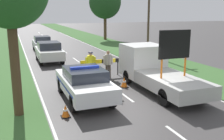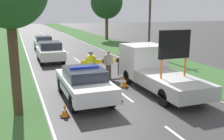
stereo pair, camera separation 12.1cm
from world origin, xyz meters
The scene contains 17 objects.
ground_plane centered at (0.00, 0.00, 0.00)m, with size 160.00×160.00×0.00m, color #3D3A3A.
lane_markings centered at (0.00, 13.83, 0.00)m, with size 7.92×58.66×0.01m.
grass_verge_left centered at (-6.42, 20.00, 0.02)m, with size 4.82×120.00×0.03m.
grass_verge_right centered at (6.42, 20.00, 0.02)m, with size 4.82×120.00×0.03m.
police_car centered at (-2.00, 1.44, 0.82)m, with size 1.93×4.75×1.62m.
work_truck centered at (2.00, 1.93, 1.07)m, with size 2.13×6.26×3.26m.
road_barrier centered at (0.22, 5.43, 0.90)m, with size 2.78×0.08×1.10m.
police_officer centered at (-0.79, 4.48, 1.06)m, with size 0.64×0.41×1.79m.
pedestrian_civilian centered at (0.42, 4.78, 1.02)m, with size 0.63×0.40×1.74m.
traffic_cone_near_police centered at (-0.62, 0.66, 0.31)m, with size 0.46×0.46×0.63m.
traffic_cone_centre_front centered at (-3.27, -0.38, 0.25)m, with size 0.37×0.37×0.51m.
traffic_cone_near_truck centered at (0.56, 2.61, 0.28)m, with size 0.41×0.41×0.57m.
traffic_cone_behind_barrier centered at (-1.12, 6.54, 0.26)m, with size 0.37×0.37×0.52m.
queued_car_van_white centered at (-2.25, 11.58, 0.86)m, with size 1.89×4.37×1.66m.
queued_car_sedan_silver centered at (-2.09, 17.95, 0.81)m, with size 1.71×4.08×1.56m.
roadside_tree_near_left centered at (7.75, 26.04, 5.36)m, with size 4.54×4.54×7.76m.
utility_pole centered at (6.88, 11.59, 3.73)m, with size 1.20×0.20×7.23m.
Camera 2 is at (-4.91, -10.15, 4.10)m, focal length 42.00 mm.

